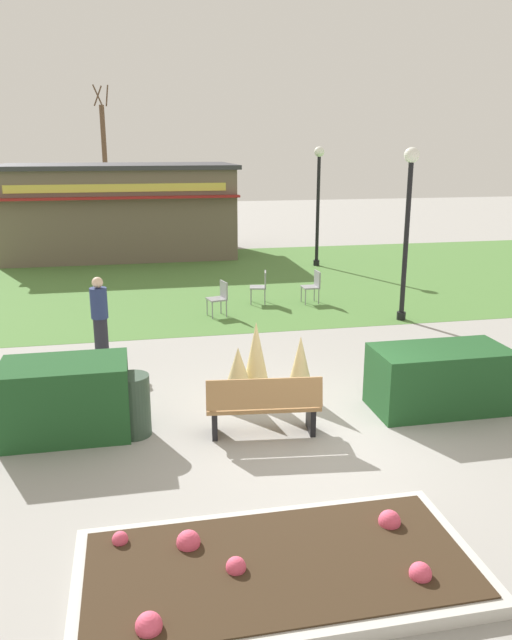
% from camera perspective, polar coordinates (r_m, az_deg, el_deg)
% --- Properties ---
extents(ground_plane, '(80.00, 80.00, 0.00)m').
position_cam_1_polar(ground_plane, '(9.57, 5.45, -10.39)').
color(ground_plane, '#999691').
extents(lawn_patch, '(36.00, 12.00, 0.01)m').
position_cam_1_polar(lawn_patch, '(20.12, -3.86, 3.67)').
color(lawn_patch, '#4C7A38').
rests_on(lawn_patch, ground_plane).
extents(flower_bed, '(4.07, 2.01, 0.32)m').
position_cam_1_polar(flower_bed, '(6.75, 2.06, -21.83)').
color(flower_bed, beige).
rests_on(flower_bed, ground_plane).
extents(park_bench, '(1.75, 0.70, 0.95)m').
position_cam_1_polar(park_bench, '(9.31, 0.69, -7.82)').
color(park_bench, '#9E7547').
rests_on(park_bench, ground_plane).
extents(hedge_left, '(1.84, 1.10, 1.14)m').
position_cam_1_polar(hedge_left, '(9.73, -17.01, -6.92)').
color(hedge_left, '#1E4C23').
rests_on(hedge_left, ground_plane).
extents(hedge_right, '(2.19, 1.10, 1.04)m').
position_cam_1_polar(hedge_right, '(10.64, 16.43, -5.18)').
color(hedge_right, '#1E4C23').
rests_on(hedge_right, ground_plane).
extents(ornamental_grass_behind_left, '(0.55, 0.55, 1.16)m').
position_cam_1_polar(ornamental_grass_behind_left, '(10.49, 4.08, -4.51)').
color(ornamental_grass_behind_left, '#D1BC7F').
rests_on(ornamental_grass_behind_left, ground_plane).
extents(ornamental_grass_behind_right, '(0.67, 0.67, 1.04)m').
position_cam_1_polar(ornamental_grass_behind_right, '(10.27, -1.64, -5.28)').
color(ornamental_grass_behind_right, '#D1BC7F').
rests_on(ornamental_grass_behind_right, ground_plane).
extents(ornamental_grass_behind_center, '(0.56, 0.56, 1.39)m').
position_cam_1_polar(ornamental_grass_behind_center, '(10.47, 0.01, -3.82)').
color(ornamental_grass_behind_center, '#D1BC7F').
rests_on(ornamental_grass_behind_center, ground_plane).
extents(lamppost_mid, '(0.36, 0.36, 4.16)m').
position_cam_1_polar(lamppost_mid, '(15.46, 13.74, 9.42)').
color(lamppost_mid, black).
rests_on(lamppost_mid, ground_plane).
extents(lamppost_far, '(0.36, 0.36, 4.16)m').
position_cam_1_polar(lamppost_far, '(22.34, 5.73, 11.60)').
color(lamppost_far, black).
rests_on(lamppost_far, ground_plane).
extents(trash_bin, '(0.52, 0.52, 0.94)m').
position_cam_1_polar(trash_bin, '(9.51, -11.22, -7.68)').
color(trash_bin, '#2D4233').
rests_on(trash_bin, ground_plane).
extents(food_kiosk, '(8.87, 4.95, 3.50)m').
position_cam_1_polar(food_kiosk, '(25.26, -12.36, 9.84)').
color(food_kiosk, '#6B5B4C').
rests_on(food_kiosk, ground_plane).
extents(cafe_chair_west, '(0.53, 0.53, 0.89)m').
position_cam_1_polar(cafe_chair_west, '(15.76, -3.33, 2.24)').
color(cafe_chair_west, gray).
rests_on(cafe_chair_west, ground_plane).
extents(cafe_chair_east, '(0.46, 0.46, 0.89)m').
position_cam_1_polar(cafe_chair_east, '(17.14, 5.28, 3.29)').
color(cafe_chair_east, gray).
rests_on(cafe_chair_east, ground_plane).
extents(cafe_chair_center, '(0.52, 0.52, 0.89)m').
position_cam_1_polar(cafe_chair_center, '(17.02, 0.49, 3.28)').
color(cafe_chair_center, gray).
rests_on(cafe_chair_center, ground_plane).
extents(person_strolling, '(0.34, 0.34, 1.69)m').
position_cam_1_polar(person_strolling, '(12.89, -14.12, 0.23)').
color(person_strolling, '#23232D').
rests_on(person_strolling, ground_plane).
extents(parked_car_west_slot, '(4.26, 2.16, 1.20)m').
position_cam_1_polar(parked_car_west_slot, '(33.49, -17.37, 8.94)').
color(parked_car_west_slot, black).
rests_on(parked_car_west_slot, ground_plane).
extents(parked_car_center_slot, '(4.36, 2.37, 1.20)m').
position_cam_1_polar(parked_car_center_slot, '(33.38, -7.99, 9.47)').
color(parked_car_center_slot, '#B7BABF').
rests_on(parked_car_center_slot, ground_plane).
extents(tree_left_bg, '(0.91, 0.96, 7.43)m').
position_cam_1_polar(tree_left_bg, '(37.84, -13.68, 14.02)').
color(tree_left_bg, brown).
rests_on(tree_left_bg, ground_plane).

